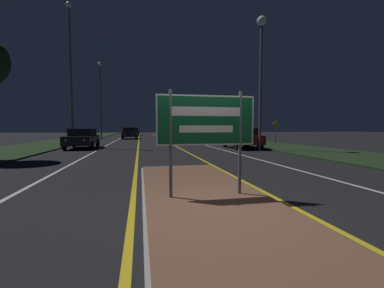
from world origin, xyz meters
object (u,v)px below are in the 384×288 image
streetlight_left_near (70,64)px  warning_sign (276,130)px  streetlight_left_far (100,89)px  car_approaching_2 (134,132)px  streetlight_right_near (261,56)px  highway_sign (206,124)px  car_receding_2 (171,134)px  car_receding_1 (184,135)px  car_approaching_0 (82,138)px  car_approaching_1 (129,133)px  car_receding_0 (242,138)px

streetlight_left_near → warning_sign: 17.36m
streetlight_left_far → car_approaching_2: (3.86, 13.16, -5.73)m
streetlight_left_near → streetlight_right_near: 13.91m
car_approaching_2 → warning_sign: warning_sign is taller
highway_sign → car_receding_2: size_ratio=0.51×
car_receding_1 → car_approaching_0: size_ratio=1.09×
car_approaching_1 → warning_sign: bearing=-50.4°
car_receding_2 → warning_sign: (7.77, -11.63, 0.58)m
car_receding_2 → car_approaching_0: 14.31m
car_receding_1 → car_receding_2: car_receding_2 is taller
highway_sign → streetlight_left_near: streetlight_left_near is taller
warning_sign → car_receding_1: bearing=148.2°
streetlight_left_far → car_receding_1: (9.20, -10.44, -5.74)m
car_approaching_0 → car_approaching_2: size_ratio=0.88×
car_receding_0 → car_approaching_2: (-8.50, 30.77, -0.03)m
highway_sign → car_receding_0: 13.97m
car_receding_2 → car_approaching_2: 17.24m
car_approaching_1 → car_receding_0: bearing=-64.3°
streetlight_left_far → car_approaching_0: bearing=-87.0°
warning_sign → car_approaching_1: bearing=129.6°
streetlight_right_near → car_receding_0: (-0.41, 2.05, -5.37)m
car_receding_0 → streetlight_left_near: bearing=165.2°
car_approaching_0 → car_approaching_2: bearing=83.9°
car_receding_2 → car_approaching_0: (-7.97, -11.88, -0.00)m
streetlight_left_near → car_approaching_0: 5.71m
streetlight_left_far → warning_sign: 22.92m
highway_sign → streetlight_left_near: (-6.44, 15.88, 4.72)m
car_receding_0 → car_receding_2: (-3.58, 14.24, -0.05)m
streetlight_right_near → car_approaching_1: size_ratio=2.13×
car_receding_1 → streetlight_left_far: bearing=131.4°
streetlight_left_near → streetlight_right_near: streetlight_left_near is taller
car_receding_2 → streetlight_right_near: bearing=-76.2°
warning_sign → highway_sign: bearing=-123.8°
car_receding_0 → car_approaching_2: car_receding_0 is taller
car_receding_2 → car_receding_1: bearing=-86.6°
streetlight_right_near → car_receding_2: (-3.99, 16.30, -5.42)m
highway_sign → car_approaching_1: 31.02m
streetlight_left_far → car_approaching_2: 14.87m
car_approaching_0 → car_approaching_1: 16.16m
streetlight_right_near → car_receding_1: 11.27m
highway_sign → streetlight_right_near: (6.41, 10.54, 4.57)m
car_approaching_0 → warning_sign: warning_sign is taller
streetlight_left_near → warning_sign: bearing=-2.3°
streetlight_left_far → car_approaching_0: size_ratio=2.40×
streetlight_left_far → highway_sign: bearing=-78.1°
car_approaching_1 → car_receding_2: bearing=-37.9°
car_receding_0 → car_approaching_1: 20.29m
streetlight_right_near → car_approaching_1: (-9.20, 20.34, -5.37)m
car_receding_0 → car_approaching_0: size_ratio=1.00×
highway_sign → car_approaching_0: size_ratio=0.53×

